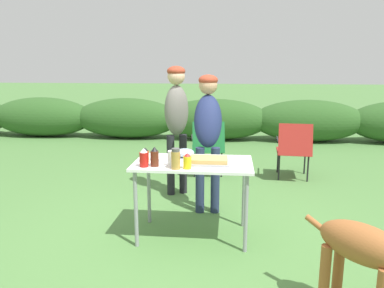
% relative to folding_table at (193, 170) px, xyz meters
% --- Properties ---
extents(ground_plane, '(60.00, 60.00, 0.00)m').
position_rel_folding_table_xyz_m(ground_plane, '(0.00, 0.00, -0.66)').
color(ground_plane, '#4C7A3D').
extents(shrub_hedge, '(14.40, 0.90, 0.90)m').
position_rel_folding_table_xyz_m(shrub_hedge, '(0.00, 4.82, -0.21)').
color(shrub_hedge, '#2D5623').
rests_on(shrub_hedge, ground).
extents(folding_table, '(1.10, 0.64, 0.74)m').
position_rel_folding_table_xyz_m(folding_table, '(0.00, 0.00, 0.00)').
color(folding_table, white).
rests_on(folding_table, ground).
extents(food_tray, '(0.39, 0.27, 0.06)m').
position_rel_folding_table_xyz_m(food_tray, '(0.15, -0.04, 0.10)').
color(food_tray, '#9E9EA3').
rests_on(food_tray, folding_table).
extents(plate_stack, '(0.22, 0.22, 0.03)m').
position_rel_folding_table_xyz_m(plate_stack, '(-0.31, 0.06, 0.09)').
color(plate_stack, white).
rests_on(plate_stack, folding_table).
extents(mixing_bowl, '(0.19, 0.19, 0.08)m').
position_rel_folding_table_xyz_m(mixing_bowl, '(-0.10, 0.19, 0.12)').
color(mixing_bowl, '#99B2CC').
rests_on(mixing_bowl, folding_table).
extents(paper_cup_stack, '(0.08, 0.08, 0.14)m').
position_rel_folding_table_xyz_m(paper_cup_stack, '(-0.17, -0.15, 0.15)').
color(paper_cup_stack, white).
rests_on(paper_cup_stack, folding_table).
extents(bbq_sauce_bottle, '(0.07, 0.07, 0.18)m').
position_rel_folding_table_xyz_m(bbq_sauce_bottle, '(-0.33, -0.18, 0.16)').
color(bbq_sauce_bottle, '#562314').
rests_on(bbq_sauce_bottle, folding_table).
extents(spice_jar, '(0.08, 0.08, 0.18)m').
position_rel_folding_table_xyz_m(spice_jar, '(-0.13, -0.25, 0.17)').
color(spice_jar, '#B2893D').
rests_on(spice_jar, folding_table).
extents(ketchup_bottle, '(0.08, 0.08, 0.17)m').
position_rel_folding_table_xyz_m(ketchup_bottle, '(-0.42, -0.21, 0.16)').
color(ketchup_bottle, red).
rests_on(ketchup_bottle, folding_table).
extents(mustard_bottle, '(0.07, 0.07, 0.14)m').
position_rel_folding_table_xyz_m(mustard_bottle, '(-0.03, -0.23, 0.14)').
color(mustard_bottle, yellow).
rests_on(mustard_bottle, folding_table).
extents(hot_sauce_bottle, '(0.07, 0.07, 0.14)m').
position_rel_folding_table_xyz_m(hot_sauce_bottle, '(-0.44, -0.06, 0.14)').
color(hot_sauce_bottle, '#CC4214').
rests_on(hot_sauce_bottle, folding_table).
extents(standing_person_in_olive_jacket, '(0.34, 0.45, 1.52)m').
position_rel_folding_table_xyz_m(standing_person_in_olive_jacket, '(0.09, 0.72, 0.31)').
color(standing_person_in_olive_jacket, '#232D4C').
rests_on(standing_person_in_olive_jacket, ground).
extents(standing_person_in_dark_puffer, '(0.37, 0.34, 1.62)m').
position_rel_folding_table_xyz_m(standing_person_in_dark_puffer, '(-0.33, 1.19, 0.37)').
color(standing_person_in_dark_puffer, black).
rests_on(standing_person_in_dark_puffer, ground).
extents(dog, '(0.68, 0.70, 0.72)m').
position_rel_folding_table_xyz_m(dog, '(1.21, -1.15, -0.16)').
color(dog, '#9E5B2D').
rests_on(dog, ground).
extents(camp_chair_green_behind_table, '(0.51, 0.62, 0.83)m').
position_rel_folding_table_xyz_m(camp_chair_green_behind_table, '(1.25, 1.99, -0.20)').
color(camp_chair_green_behind_table, maroon).
rests_on(camp_chair_green_behind_table, ground).
extents(camp_chair_near_hedge, '(0.54, 0.64, 0.83)m').
position_rel_folding_table_xyz_m(camp_chair_near_hedge, '(0.01, 2.04, -0.20)').
color(camp_chair_near_hedge, '#19602D').
rests_on(camp_chair_near_hedge, ground).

